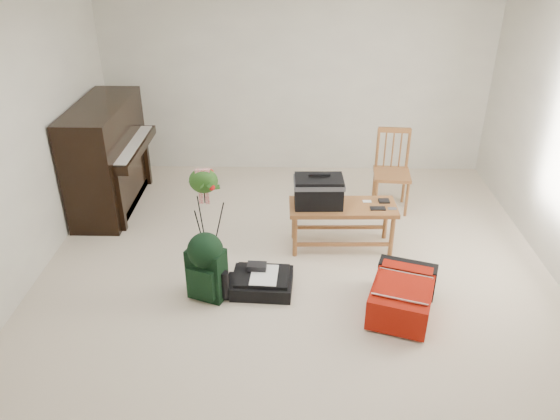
{
  "coord_description": "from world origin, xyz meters",
  "views": [
    {
      "loc": [
        -0.05,
        -4.22,
        3.09
      ],
      "look_at": [
        -0.16,
        0.35,
        0.62
      ],
      "focal_mm": 35.0,
      "sensor_mm": 36.0,
      "label": 1
    }
  ],
  "objects_px": {
    "piano": "(108,159)",
    "bench": "(326,196)",
    "red_suitcase": "(401,292)",
    "dining_chair": "(392,172)",
    "flower_stand": "(206,220)",
    "green_backpack": "(206,263)",
    "black_duffel": "(262,282)"
  },
  "relations": [
    {
      "from": "piano",
      "to": "red_suitcase",
      "type": "height_order",
      "value": "piano"
    },
    {
      "from": "dining_chair",
      "to": "flower_stand",
      "type": "bearing_deg",
      "value": -141.73
    },
    {
      "from": "dining_chair",
      "to": "flower_stand",
      "type": "relative_size",
      "value": 0.86
    },
    {
      "from": "bench",
      "to": "piano",
      "type": "bearing_deg",
      "value": 158.79
    },
    {
      "from": "piano",
      "to": "flower_stand",
      "type": "distance_m",
      "value": 1.87
    },
    {
      "from": "piano",
      "to": "red_suitcase",
      "type": "distance_m",
      "value": 3.68
    },
    {
      "from": "red_suitcase",
      "to": "flower_stand",
      "type": "xyz_separation_m",
      "value": [
        -1.78,
        0.6,
        0.37
      ]
    },
    {
      "from": "bench",
      "to": "dining_chair",
      "type": "distance_m",
      "value": 1.22
    },
    {
      "from": "red_suitcase",
      "to": "black_duffel",
      "type": "distance_m",
      "value": 1.27
    },
    {
      "from": "piano",
      "to": "red_suitcase",
      "type": "bearing_deg",
      "value": -31.58
    },
    {
      "from": "red_suitcase",
      "to": "green_backpack",
      "type": "height_order",
      "value": "green_backpack"
    },
    {
      "from": "piano",
      "to": "black_duffel",
      "type": "relative_size",
      "value": 2.58
    },
    {
      "from": "red_suitcase",
      "to": "black_duffel",
      "type": "relative_size",
      "value": 1.51
    },
    {
      "from": "bench",
      "to": "green_backpack",
      "type": "xyz_separation_m",
      "value": [
        -1.11,
        -0.9,
        -0.23
      ]
    },
    {
      "from": "bench",
      "to": "dining_chair",
      "type": "height_order",
      "value": "dining_chair"
    },
    {
      "from": "bench",
      "to": "green_backpack",
      "type": "distance_m",
      "value": 1.45
    },
    {
      "from": "dining_chair",
      "to": "green_backpack",
      "type": "bearing_deg",
      "value": -132.4
    },
    {
      "from": "red_suitcase",
      "to": "dining_chair",
      "type": "bearing_deg",
      "value": 102.58
    },
    {
      "from": "piano",
      "to": "bench",
      "type": "xyz_separation_m",
      "value": [
        2.49,
        -0.89,
        -0.01
      ]
    },
    {
      "from": "piano",
      "to": "bench",
      "type": "bearing_deg",
      "value": -19.7
    },
    {
      "from": "dining_chair",
      "to": "red_suitcase",
      "type": "relative_size",
      "value": 1.08
    },
    {
      "from": "red_suitcase",
      "to": "green_backpack",
      "type": "distance_m",
      "value": 1.75
    },
    {
      "from": "bench",
      "to": "flower_stand",
      "type": "distance_m",
      "value": 1.24
    },
    {
      "from": "flower_stand",
      "to": "black_duffel",
      "type": "bearing_deg",
      "value": -37.69
    },
    {
      "from": "bench",
      "to": "green_backpack",
      "type": "relative_size",
      "value": 1.68
    },
    {
      "from": "red_suitcase",
      "to": "black_duffel",
      "type": "height_order",
      "value": "red_suitcase"
    },
    {
      "from": "green_backpack",
      "to": "dining_chair",
      "type": "bearing_deg",
      "value": 64.17
    },
    {
      "from": "piano",
      "to": "red_suitcase",
      "type": "relative_size",
      "value": 1.7
    },
    {
      "from": "bench",
      "to": "black_duffel",
      "type": "distance_m",
      "value": 1.12
    },
    {
      "from": "red_suitcase",
      "to": "piano",
      "type": "bearing_deg",
      "value": 166.7
    },
    {
      "from": "dining_chair",
      "to": "red_suitcase",
      "type": "bearing_deg",
      "value": -91.23
    },
    {
      "from": "piano",
      "to": "dining_chair",
      "type": "relative_size",
      "value": 1.58
    }
  ]
}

